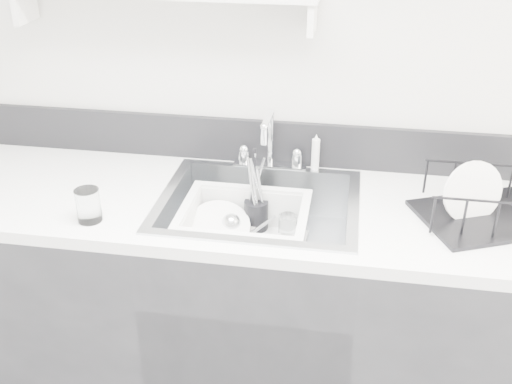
% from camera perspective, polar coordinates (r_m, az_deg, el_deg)
% --- Properties ---
extents(room_shell, '(3.50, 3.00, 2.60)m').
position_cam_1_polar(room_shell, '(0.92, -8.23, 17.33)').
color(room_shell, silver).
rests_on(room_shell, ground).
extents(counter_run, '(3.20, 0.62, 0.92)m').
position_cam_1_polar(counter_run, '(2.18, 0.22, -11.51)').
color(counter_run, '#262629').
rests_on(counter_run, ground).
extents(backsplash, '(3.20, 0.02, 0.16)m').
position_cam_1_polar(backsplash, '(2.16, 1.54, 4.76)').
color(backsplash, black).
rests_on(backsplash, counter_run).
extents(sink, '(0.64, 0.52, 0.20)m').
position_cam_1_polar(sink, '(1.97, 0.24, -3.18)').
color(sink, silver).
rests_on(sink, counter_run).
extents(faucet, '(0.26, 0.18, 0.23)m').
position_cam_1_polar(faucet, '(2.12, 1.33, 3.71)').
color(faucet, silver).
rests_on(faucet, counter_run).
extents(side_sprayer, '(0.03, 0.03, 0.14)m').
position_cam_1_polar(side_sprayer, '(2.11, 5.69, 3.75)').
color(side_sprayer, white).
rests_on(side_sprayer, counter_run).
extents(wash_tub, '(0.43, 0.36, 0.16)m').
position_cam_1_polar(wash_tub, '(1.94, -1.11, -3.62)').
color(wash_tub, white).
rests_on(wash_tub, sink).
extents(plate_stack, '(0.25, 0.24, 0.10)m').
position_cam_1_polar(plate_stack, '(2.01, -3.19, -3.79)').
color(plate_stack, white).
rests_on(plate_stack, wash_tub).
extents(utensil_cup, '(0.08, 0.08, 0.28)m').
position_cam_1_polar(utensil_cup, '(2.05, 0.01, -1.98)').
color(utensil_cup, black).
rests_on(utensil_cup, wash_tub).
extents(ladle, '(0.27, 0.15, 0.07)m').
position_cam_1_polar(ladle, '(1.99, -0.73, -3.79)').
color(ladle, silver).
rests_on(ladle, wash_tub).
extents(tumbler_in_tub, '(0.08, 0.08, 0.09)m').
position_cam_1_polar(tumbler_in_tub, '(2.00, 3.04, -3.40)').
color(tumbler_in_tub, white).
rests_on(tumbler_in_tub, wash_tub).
extents(tumbler_counter, '(0.08, 0.08, 0.10)m').
position_cam_1_polar(tumbler_counter, '(1.86, -15.68, -1.23)').
color(tumbler_counter, white).
rests_on(tumbler_counter, counter_run).
extents(dish_rack, '(0.47, 0.42, 0.14)m').
position_cam_1_polar(dish_rack, '(1.93, 21.27, -0.65)').
color(dish_rack, black).
rests_on(dish_rack, counter_run).
extents(bowl_small, '(0.15, 0.15, 0.04)m').
position_cam_1_polar(bowl_small, '(1.94, 2.71, -5.24)').
color(bowl_small, white).
rests_on(bowl_small, wash_tub).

